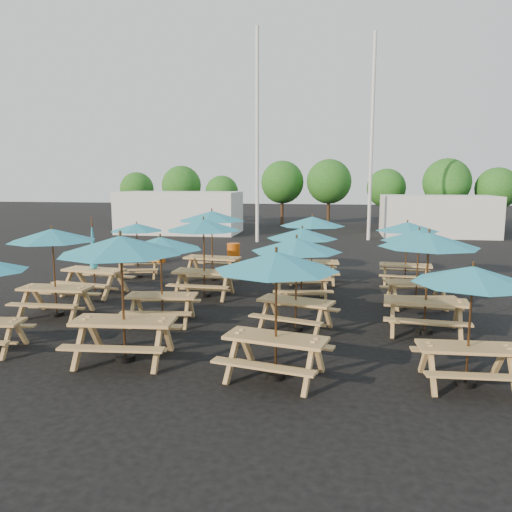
% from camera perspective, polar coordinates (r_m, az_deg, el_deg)
% --- Properties ---
extents(ground, '(120.00, 120.00, 0.00)m').
position_cam_1_polar(ground, '(15.39, -0.92, -4.89)').
color(ground, black).
rests_on(ground, ground).
extents(picnic_unit_1, '(2.31, 2.31, 2.37)m').
position_cam_1_polar(picnic_unit_1, '(14.15, -22.26, 1.75)').
color(picnic_unit_1, '#A57D49').
rests_on(picnic_unit_1, ground).
extents(picnic_unit_2, '(2.18, 1.97, 2.48)m').
position_cam_1_polar(picnic_unit_2, '(16.53, -18.05, -0.77)').
color(picnic_unit_2, '#A57D49').
rests_on(picnic_unit_2, ground).
extents(picnic_unit_3, '(2.37, 2.37, 2.05)m').
position_cam_1_polar(picnic_unit_3, '(18.92, -13.48, 2.91)').
color(picnic_unit_3, '#A57D49').
rests_on(picnic_unit_3, ground).
extents(picnic_unit_4, '(2.63, 2.63, 2.57)m').
position_cam_1_polar(picnic_unit_4, '(10.11, -15.18, 0.52)').
color(picnic_unit_4, '#A57D49').
rests_on(picnic_unit_4, ground).
extents(picnic_unit_5, '(2.33, 2.33, 2.23)m').
position_cam_1_polar(picnic_unit_5, '(12.66, -10.85, 0.94)').
color(picnic_unit_5, '#A57D49').
rests_on(picnic_unit_5, ground).
extents(picnic_unit_6, '(2.41, 2.41, 2.44)m').
position_cam_1_polar(picnic_unit_6, '(15.39, -6.01, 3.09)').
color(picnic_unit_6, '#A57D49').
rests_on(picnic_unit_6, ground).
extents(picnic_unit_7, '(2.69, 2.69, 2.54)m').
position_cam_1_polar(picnic_unit_7, '(17.97, -5.07, 4.18)').
color(picnic_unit_7, '#A57D49').
rests_on(picnic_unit_7, ground).
extents(picnic_unit_8, '(2.68, 2.68, 2.38)m').
position_cam_1_polar(picnic_unit_8, '(8.90, 2.33, -1.35)').
color(picnic_unit_8, '#A57D49').
rests_on(picnic_unit_8, ground).
extents(picnic_unit_9, '(2.70, 2.70, 2.28)m').
position_cam_1_polar(picnic_unit_9, '(11.83, 4.65, 0.73)').
color(picnic_unit_9, '#A57D49').
rests_on(picnic_unit_9, ground).
extents(picnic_unit_10, '(2.40, 2.40, 2.22)m').
position_cam_1_polar(picnic_unit_10, '(14.83, 5.29, 2.15)').
color(picnic_unit_10, '#A57D49').
rests_on(picnic_unit_10, ground).
extents(picnic_unit_11, '(2.44, 2.44, 2.38)m').
position_cam_1_polar(picnic_unit_11, '(17.45, 6.46, 3.56)').
color(picnic_unit_11, '#A57D49').
rests_on(picnic_unit_11, ground).
extents(picnic_unit_12, '(2.17, 2.17, 2.18)m').
position_cam_1_polar(picnic_unit_12, '(9.37, 23.51, -2.65)').
color(picnic_unit_12, '#A57D49').
rests_on(picnic_unit_12, ground).
extents(picnic_unit_13, '(2.51, 2.51, 2.44)m').
position_cam_1_polar(picnic_unit_13, '(12.24, 19.12, 1.18)').
color(picnic_unit_13, '#A57D49').
rests_on(picnic_unit_13, ground).
extents(picnic_unit_14, '(2.43, 2.43, 2.24)m').
position_cam_1_polar(picnic_unit_14, '(14.80, 18.12, 1.81)').
color(picnic_unit_14, '#A57D49').
rests_on(picnic_unit_14, ground).
extents(picnic_unit_15, '(2.30, 2.30, 2.22)m').
position_cam_1_polar(picnic_unit_15, '(17.74, 16.89, 2.87)').
color(picnic_unit_15, '#A57D49').
rests_on(picnic_unit_15, ground).
extents(waste_bin_0, '(0.56, 0.56, 0.90)m').
position_cam_1_polar(waste_bin_0, '(22.61, -11.24, 0.50)').
color(waste_bin_0, '#C34F0B').
rests_on(waste_bin_0, ground).
extents(waste_bin_1, '(0.56, 0.56, 0.90)m').
position_cam_1_polar(waste_bin_1, '(22.38, -11.06, 0.42)').
color(waste_bin_1, '#C34F0B').
rests_on(waste_bin_1, ground).
extents(waste_bin_2, '(0.56, 0.56, 0.90)m').
position_cam_1_polar(waste_bin_2, '(21.60, -2.59, 0.27)').
color(waste_bin_2, '#C34F0B').
rests_on(waste_bin_2, ground).
extents(waste_bin_3, '(0.56, 0.56, 0.90)m').
position_cam_1_polar(waste_bin_3, '(20.87, 4.57, -0.04)').
color(waste_bin_3, '#18892B').
rests_on(waste_bin_3, ground).
extents(waste_bin_4, '(0.56, 0.56, 0.90)m').
position_cam_1_polar(waste_bin_4, '(21.14, 4.72, 0.07)').
color(waste_bin_4, '#C34F0B').
rests_on(waste_bin_4, ground).
extents(mast_0, '(0.20, 0.20, 12.00)m').
position_cam_1_polar(mast_0, '(29.19, 0.14, 13.41)').
color(mast_0, silver).
rests_on(mast_0, ground).
extents(mast_1, '(0.20, 0.20, 12.00)m').
position_cam_1_polar(mast_1, '(30.86, 13.09, 12.94)').
color(mast_1, silver).
rests_on(mast_1, ground).
extents(event_tent_0, '(8.00, 4.00, 2.80)m').
position_cam_1_polar(event_tent_0, '(34.48, -8.70, 4.94)').
color(event_tent_0, silver).
rests_on(event_tent_0, ground).
extents(event_tent_1, '(7.00, 4.00, 2.60)m').
position_cam_1_polar(event_tent_1, '(34.38, 20.03, 4.34)').
color(event_tent_1, silver).
rests_on(event_tent_1, ground).
extents(tree_0, '(2.80, 2.80, 4.24)m').
position_cam_1_polar(tree_0, '(43.34, -13.46, 7.46)').
color(tree_0, '#382314').
rests_on(tree_0, ground).
extents(tree_1, '(3.11, 3.11, 4.72)m').
position_cam_1_polar(tree_1, '(40.57, -8.52, 7.98)').
color(tree_1, '#382314').
rests_on(tree_1, ground).
extents(tree_2, '(2.59, 2.59, 3.93)m').
position_cam_1_polar(tree_2, '(39.44, -3.93, 7.27)').
color(tree_2, '#382314').
rests_on(tree_2, ground).
extents(tree_3, '(3.36, 3.36, 5.09)m').
position_cam_1_polar(tree_3, '(39.68, 3.02, 8.42)').
color(tree_3, '#382314').
rests_on(tree_3, ground).
extents(tree_4, '(3.41, 3.41, 5.17)m').
position_cam_1_polar(tree_4, '(38.98, 8.34, 8.41)').
color(tree_4, '#382314').
rests_on(tree_4, ground).
extents(tree_5, '(2.94, 2.94, 4.45)m').
position_cam_1_polar(tree_5, '(39.55, 14.67, 7.52)').
color(tree_5, '#382314').
rests_on(tree_5, ground).
extents(tree_6, '(3.38, 3.38, 5.13)m').
position_cam_1_polar(tree_6, '(38.36, 20.97, 7.88)').
color(tree_6, '#382314').
rests_on(tree_6, ground).
extents(tree_7, '(2.95, 2.95, 4.48)m').
position_cam_1_polar(tree_7, '(39.20, 25.82, 6.95)').
color(tree_7, '#382314').
rests_on(tree_7, ground).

